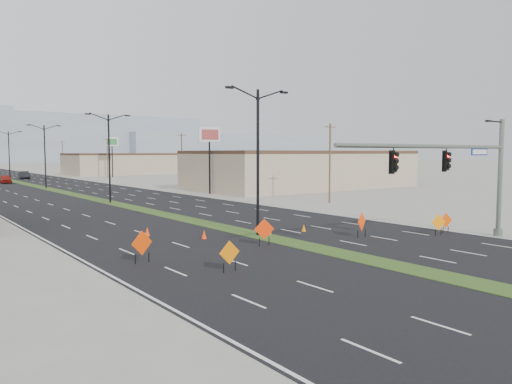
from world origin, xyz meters
TOP-DOWN VIEW (x-y plane):
  - ground at (0.00, 0.00)m, footprint 600.00×600.00m
  - road_surface at (0.00, 100.00)m, footprint 25.00×400.00m
  - median_strip at (0.00, 100.00)m, footprint 2.00×400.00m
  - building_se_near at (34.00, 45.00)m, footprint 36.00×18.00m
  - building_se_far at (38.00, 110.00)m, footprint 44.00×16.00m
  - mesa_center at (40.00, 300.00)m, footprint 220.00×50.00m
  - mesa_east at (180.00, 290.00)m, footprint 160.00×50.00m
  - signal_mast at (8.56, 2.00)m, footprint 16.30×0.60m
  - streetlight_0 at (0.00, 12.00)m, footprint 5.15×0.24m
  - streetlight_1 at (0.00, 40.00)m, footprint 5.15×0.24m
  - streetlight_2 at (0.00, 68.00)m, footprint 5.15×0.24m
  - streetlight_3 at (0.00, 96.00)m, footprint 5.15×0.24m
  - utility_pole_0 at (20.00, 25.00)m, footprint 1.60×0.20m
  - utility_pole_1 at (20.00, 60.00)m, footprint 1.60×0.20m
  - utility_pole_2 at (20.00, 95.00)m, footprint 1.60×0.20m
  - utility_pole_3 at (20.00, 130.00)m, footprint 1.60×0.20m
  - car_left at (-2.56, 86.36)m, footprint 2.29×4.79m
  - car_mid at (3.66, 100.58)m, footprint 2.14×5.13m
  - construction_sign_0 at (-10.00, 8.70)m, footprint 1.27×0.33m
  - construction_sign_1 at (-7.42, 4.41)m, footprint 1.15×0.05m
  - construction_sign_2 at (-2.00, 8.69)m, footprint 1.19×0.53m
  - construction_sign_3 at (5.18, 7.21)m, footprint 1.24×0.48m
  - construction_sign_4 at (10.00, 4.53)m, footprint 1.10×0.37m
  - construction_sign_5 at (11.50, 4.91)m, footprint 1.05×0.35m
  - cone_0 at (-3.68, 13.06)m, footprint 0.37×0.37m
  - cone_1 at (0.88, 11.79)m, footprint 0.37×0.37m
  - cone_2 at (3.72, 11.39)m, footprint 0.43×0.43m
  - cone_3 at (-6.25, 16.33)m, footprint 0.43×0.43m
  - pole_sign_east_near at (15.56, 43.74)m, footprint 2.99×1.05m
  - pole_sign_east_far at (21.67, 96.42)m, footprint 3.01×0.65m

SIDE VIEW (x-z plane):
  - ground at x=0.00m, z-range 0.00..0.00m
  - road_surface at x=0.00m, z-range -0.01..0.01m
  - median_strip at x=0.00m, z-range -0.02..0.02m
  - cone_1 at x=0.88m, z-range 0.00..0.53m
  - cone_2 at x=3.72m, z-range 0.00..0.55m
  - cone_0 at x=-3.68m, z-range 0.00..0.60m
  - cone_3 at x=-6.25m, z-range 0.00..0.64m
  - car_left at x=-2.56m, z-range 0.00..1.58m
  - car_mid at x=3.66m, z-range 0.00..1.65m
  - construction_sign_5 at x=11.50m, z-range 0.12..1.56m
  - construction_sign_4 at x=10.00m, z-range 0.13..1.64m
  - construction_sign_1 at x=-7.42m, z-range 0.13..1.67m
  - construction_sign_2 at x=-2.00m, z-range 0.15..1.84m
  - construction_sign_0 at x=-10.00m, z-range 0.15..1.87m
  - construction_sign_3 at x=5.18m, z-range 0.16..1.89m
  - building_se_far at x=38.00m, z-range 0.00..5.00m
  - building_se_near at x=34.00m, z-range 0.00..5.50m
  - utility_pole_0 at x=20.00m, z-range 0.17..9.17m
  - utility_pole_1 at x=20.00m, z-range 0.17..9.17m
  - utility_pole_2 at x=20.00m, z-range 0.17..9.17m
  - utility_pole_3 at x=20.00m, z-range 0.17..9.17m
  - signal_mast at x=8.56m, z-range 0.79..8.79m
  - streetlight_0 at x=0.00m, z-range 0.41..10.43m
  - streetlight_1 at x=0.00m, z-range 0.41..10.43m
  - streetlight_2 at x=0.00m, z-range 0.41..10.43m
  - streetlight_3 at x=0.00m, z-range 0.41..10.43m
  - pole_sign_east_far at x=21.67m, z-range 2.88..12.04m
  - pole_sign_east_near at x=15.56m, z-range 2.88..12.05m
  - mesa_east at x=180.00m, z-range 0.00..18.00m
  - mesa_center at x=40.00m, z-range 0.00..28.00m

